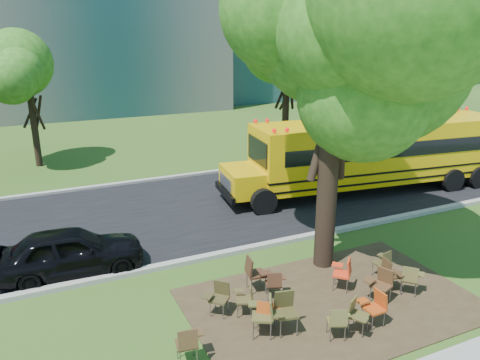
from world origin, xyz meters
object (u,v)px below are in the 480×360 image
chair_9 (219,295)px  chair_4 (338,320)px  chair_7 (411,277)px  chair_5 (357,313)px  school_bus (377,151)px  chair_8 (246,296)px  black_car (70,251)px  chair_1 (267,312)px  chair_3 (285,308)px  chair_6 (381,282)px  chair_15 (375,305)px  chair_12 (391,272)px  chair_0 (188,341)px  chair_2 (265,312)px  chair_14 (275,282)px  chair_13 (384,261)px  chair_10 (254,271)px  chair_11 (344,271)px  main_tree (335,58)px

chair_9 → chair_4: bearing=179.1°
chair_7 → chair_5: bearing=-116.4°
school_bus → chair_8: bearing=-139.0°
school_bus → black_car: bearing=-163.1°
chair_1 → chair_3: bearing=5.5°
chair_6 → chair_4: bearing=92.0°
school_bus → chair_3: size_ratio=12.65×
chair_4 → chair_15: (1.08, 0.09, 0.03)m
chair_9 → chair_3: bearing=174.4°
chair_3 → chair_5: (1.43, -0.69, -0.09)m
chair_5 → chair_6: chair_6 is taller
chair_12 → chair_9: bearing=-88.8°
chair_0 → chair_12: bearing=12.3°
chair_2 → chair_6: 3.24m
chair_2 → black_car: size_ratio=0.25×
chair_7 → chair_14: (-3.21, 1.28, -0.03)m
chair_3 → black_car: (-4.01, 4.81, 0.07)m
chair_4 → chair_13: 3.26m
chair_10 → chair_7: bearing=70.3°
chair_11 → chair_15: bearing=-146.3°
school_bus → chair_3: school_bus is taller
school_bus → chair_12: (-5.11, -6.67, -1.15)m
chair_8 → chair_3: bearing=-129.8°
school_bus → chair_3: 11.04m
black_car → chair_8: bearing=-134.6°
chair_2 → chair_9: bearing=55.1°
black_car → chair_6: bearing=-122.0°
chair_2 → chair_6: bearing=-62.2°
chair_10 → black_car: 5.14m
chair_8 → chair_6: bearing=-81.7°
chair_15 → chair_13: bearing=-47.2°
chair_11 → chair_12: size_ratio=0.99×
chair_15 → chair_12: bearing=-55.1°
chair_3 → chair_7: bearing=-167.9°
chair_6 → chair_13: (0.89, 0.93, -0.06)m
chair_1 → chair_13: (4.01, 0.80, 0.00)m
chair_4 → chair_15: 1.08m
chair_4 → chair_7: 2.84m
chair_4 → chair_13: bearing=53.9°
black_car → chair_5: bearing=-132.4°
chair_6 → chair_11: size_ratio=1.00×
main_tree → chair_14: size_ratio=11.92×
chair_4 → chair_6: bearing=45.0°
chair_0 → chair_1: 1.96m
chair_10 → chair_14: (0.30, -0.52, -0.11)m
school_bus → chair_6: (-5.66, -6.95, -1.15)m
main_tree → chair_15: bearing=-102.1°
school_bus → chair_14: school_bus is taller
chair_6 → chair_15: 1.06m
chair_9 → chair_8: bearing=-162.5°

